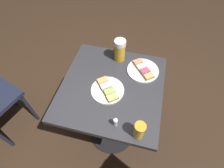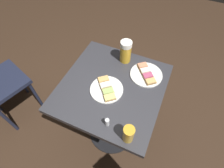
# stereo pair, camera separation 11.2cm
# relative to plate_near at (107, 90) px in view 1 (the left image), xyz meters

# --- Properties ---
(ground_plane) EXTENTS (6.00, 6.00, 0.00)m
(ground_plane) POSITION_rel_plate_near_xyz_m (0.04, -0.02, -0.79)
(ground_plane) COLOR #382619
(cafe_table) EXTENTS (0.67, 0.65, 0.78)m
(cafe_table) POSITION_rel_plate_near_xyz_m (0.04, -0.02, -0.21)
(cafe_table) COLOR black
(cafe_table) RESTS_ON ground_plane
(plate_near) EXTENTS (0.21, 0.21, 0.03)m
(plate_near) POSITION_rel_plate_near_xyz_m (0.00, 0.00, 0.00)
(plate_near) COLOR white
(plate_near) RESTS_ON cafe_table
(plate_far) EXTENTS (0.22, 0.22, 0.03)m
(plate_far) POSITION_rel_plate_near_xyz_m (0.22, -0.19, -0.00)
(plate_far) COLOR white
(plate_far) RESTS_ON cafe_table
(beer_mug) EXTENTS (0.13, 0.08, 0.17)m
(beer_mug) POSITION_rel_plate_near_xyz_m (0.30, -0.01, 0.07)
(beer_mug) COLOR gold
(beer_mug) RESTS_ON cafe_table
(beer_glass_small) EXTENTS (0.06, 0.06, 0.11)m
(beer_glass_small) POSITION_rel_plate_near_xyz_m (-0.24, -0.23, 0.05)
(beer_glass_small) COLOR gold
(beer_glass_small) RESTS_ON cafe_table
(salt_shaker) EXTENTS (0.02, 0.02, 0.06)m
(salt_shaker) POSITION_rel_plate_near_xyz_m (-0.21, -0.10, 0.02)
(salt_shaker) COLOR silver
(salt_shaker) RESTS_ON cafe_table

